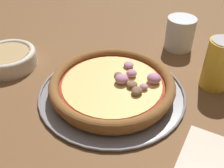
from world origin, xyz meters
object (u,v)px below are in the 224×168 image
at_px(bowl_near, 8,58).
at_px(drinking_cup, 180,33).
at_px(pizza_tray, 112,92).
at_px(pizza, 113,85).
at_px(beverage_can, 219,64).

distance_m(bowl_near, drinking_cup, 0.49).
height_order(pizza_tray, pizza, pizza).
relative_size(bowl_near, beverage_can, 1.19).
distance_m(pizza_tray, drinking_cup, 0.30).
xyz_separation_m(bowl_near, drinking_cup, (-0.48, -0.05, 0.02)).
distance_m(pizza_tray, pizza, 0.02).
bearing_deg(bowl_near, pizza_tray, 151.37).
xyz_separation_m(pizza_tray, beverage_can, (-0.25, -0.01, 0.06)).
height_order(bowl_near, drinking_cup, drinking_cup).
xyz_separation_m(pizza, bowl_near, (0.27, -0.15, -0.00)).
height_order(drinking_cup, beverage_can, beverage_can).
xyz_separation_m(pizza_tray, pizza, (-0.00, 0.00, 0.02)).
bearing_deg(drinking_cup, bowl_near, 6.37).
distance_m(pizza, beverage_can, 0.25).
bearing_deg(beverage_can, bowl_near, -14.59).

